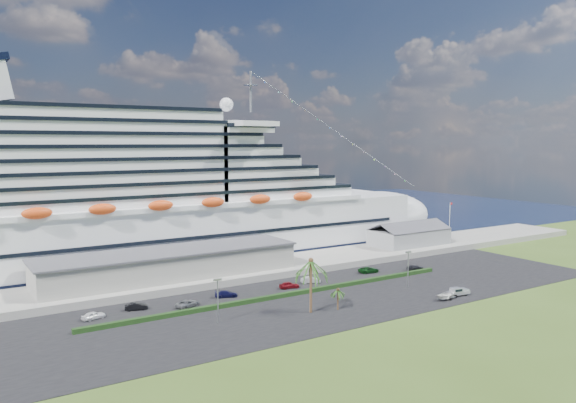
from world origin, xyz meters
TOP-DOWN VIEW (x-y plane):
  - ground at (0.00, 0.00)m, footprint 420.00×420.00m
  - asphalt_lot at (0.00, 11.00)m, footprint 140.00×38.00m
  - wharf at (0.00, 40.00)m, footprint 240.00×20.00m
  - water at (0.00, 130.00)m, footprint 420.00×160.00m
  - cruise_ship at (-21.53, 64.00)m, footprint 191.00×38.00m
  - terminal_building at (-25.00, 40.00)m, footprint 61.00×15.00m
  - port_shed at (52.00, 40.00)m, footprint 24.00×12.31m
  - flagpole at (70.04, 40.00)m, footprint 1.08×0.16m
  - hedge at (-8.00, 16.00)m, footprint 88.00×1.10m
  - lamp_post_left at (-28.00, 8.00)m, footprint 1.60×0.35m
  - lamp_post_right at (20.00, 8.00)m, footprint 1.60×0.35m
  - palm_tall at (-10.00, 4.00)m, footprint 8.82×8.82m
  - palm_short at (-4.50, 2.50)m, footprint 3.53×3.53m
  - parked_car_0 at (-46.82, 22.46)m, footprint 4.72×2.86m
  - parked_car_1 at (-38.25, 23.92)m, footprint 4.66×2.60m
  - parked_car_2 at (-28.90, 20.36)m, footprint 5.64×4.13m
  - parked_car_3 at (-19.10, 22.66)m, footprint 5.23×3.56m
  - parked_car_4 at (-3.75, 21.49)m, footprint 4.89×2.77m
  - parked_car_5 at (3.10, 22.84)m, footprint 4.82×3.30m
  - parked_car_6 at (21.60, 23.47)m, footprint 5.70×3.26m
  - parked_car_7 at (33.58, 19.04)m, footprint 5.03×2.97m
  - pickup_truck at (23.55, -3.45)m, footprint 5.43×2.68m
  - boat_trailer at (19.21, -4.25)m, footprint 5.27×3.40m

SIDE VIEW (x-z plane):
  - ground at x=0.00m, z-range 0.00..0.00m
  - water at x=0.00m, z-range 0.00..0.02m
  - asphalt_lot at x=0.00m, z-range 0.00..0.12m
  - hedge at x=-8.00m, z-range 0.12..1.02m
  - parked_car_7 at x=33.58m, z-range 0.12..1.49m
  - parked_car_3 at x=-19.10m, z-range 0.12..1.53m
  - parked_car_2 at x=-28.90m, z-range 0.12..1.55m
  - parked_car_1 at x=-38.25m, z-range 0.12..1.57m
  - parked_car_6 at x=21.60m, z-range 0.12..1.62m
  - parked_car_0 at x=-46.82m, z-range 0.12..1.62m
  - parked_car_5 at x=3.10m, z-range 0.12..1.63m
  - wharf at x=0.00m, z-range 0.00..1.80m
  - parked_car_4 at x=-3.75m, z-range 0.12..1.69m
  - pickup_truck at x=23.55m, z-range 0.21..2.04m
  - boat_trailer at x=19.21m, z-range 0.37..1.88m
  - palm_short at x=-4.50m, z-range 1.38..5.95m
  - port_shed at x=52.00m, z-range 0.71..8.08m
  - terminal_building at x=-25.00m, z-range 1.86..8.16m
  - lamp_post_left at x=-28.00m, z-range 1.21..9.48m
  - lamp_post_right at x=20.00m, z-range 1.21..9.48m
  - flagpole at x=70.04m, z-range 2.27..14.27m
  - palm_tall at x=-10.00m, z-range 3.64..14.77m
  - cruise_ship at x=-21.53m, z-range -10.31..43.69m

